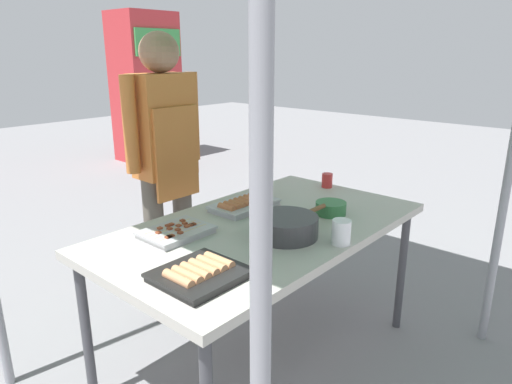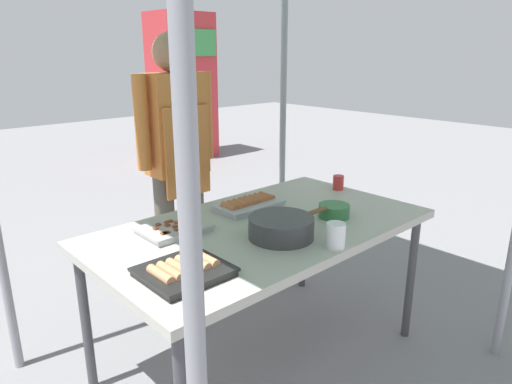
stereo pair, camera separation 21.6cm
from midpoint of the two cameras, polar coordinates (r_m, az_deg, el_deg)
name	(u,v)px [view 1 (the left image)]	position (r m, az deg, el deg)	size (l,w,h in m)	color
ground_plane	(263,358)	(2.55, -1.69, -20.01)	(18.00, 18.00, 0.00)	slate
stall_table	(264,234)	(2.20, -1.85, -5.35)	(1.60, 0.90, 0.75)	#B7B2A8
tray_grilled_sausages	(244,204)	(2.40, -4.04, -1.57)	(0.35, 0.21, 0.05)	#ADADB2
tray_meat_skewers	(176,232)	(2.09, -12.83, -4.93)	(0.30, 0.22, 0.04)	#ADADB2
tray_pork_links	(200,273)	(1.70, -10.70, -9.99)	(0.30, 0.28, 0.06)	black
cooking_wok	(286,225)	(2.02, 0.66, -4.22)	(0.45, 0.29, 0.09)	#38383A
condiment_bowl	(331,208)	(2.32, 6.65, -2.04)	(0.15, 0.15, 0.06)	#33723F
drink_cup_near_edge	(341,232)	(1.96, 7.45, -5.03)	(0.08, 0.08, 0.11)	white
drink_cup_by_wok	(327,180)	(2.78, 6.63, 1.41)	(0.06, 0.06, 0.08)	red
vendor_woman	(165,151)	(2.77, -13.42, 4.95)	(0.52, 0.23, 1.64)	#595147
neighbor_stall_left	(146,88)	(6.97, -14.36, 12.43)	(0.82, 0.68, 2.07)	#C63338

